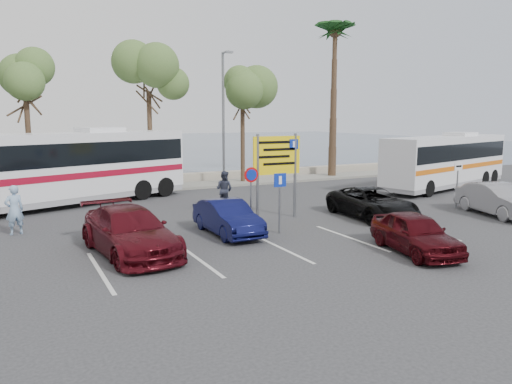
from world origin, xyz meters
name	(u,v)px	position (x,y,z in m)	size (l,w,h in m)	color
ground	(295,237)	(0.00, 0.00, 0.00)	(120.00, 120.00, 0.00)	#2E2E30
kerb_strip	(176,187)	(0.00, 14.00, 0.07)	(44.00, 2.40, 0.15)	gray
seawall	(166,179)	(0.00, 16.00, 0.30)	(48.00, 0.80, 0.60)	tan
sea	(77,147)	(0.00, 60.00, 0.01)	(140.00, 140.00, 0.00)	#3A475D
tree_left	(25,83)	(-8.00, 14.00, 6.00)	(3.20, 3.20, 7.20)	#382619
tree_mid	(148,75)	(-1.50, 14.00, 6.65)	(3.20, 3.20, 8.00)	#382619
tree_right	(242,87)	(4.50, 14.00, 6.17)	(3.20, 3.20, 7.40)	#382619
palm_tree	(335,34)	(11.50, 14.00, 9.87)	(4.80, 4.80, 11.20)	#382619
street_lamp_right	(224,112)	(3.00, 13.52, 4.60)	(0.45, 1.15, 8.01)	slate
direction_sign	(277,162)	(1.00, 3.20, 2.43)	(2.20, 0.12, 3.60)	slate
sign_no_stop	(251,187)	(-0.60, 2.38, 1.58)	(0.60, 0.08, 2.35)	slate
sign_parking	(280,194)	(-0.20, 0.79, 1.47)	(0.50, 0.07, 2.25)	slate
sign_taxi	(458,178)	(9.80, 1.49, 1.42)	(0.50, 0.07, 2.20)	slate
lane_markings	(281,247)	(-1.14, -1.00, 0.00)	(12.02, 4.20, 0.01)	silver
coach_bus_left	(68,170)	(-6.50, 10.50, 1.75)	(12.22, 6.65, 3.77)	white
coach_bus_right	(446,163)	(14.47, 6.50, 1.55)	(10.94, 4.99, 3.34)	white
car_blue	(228,217)	(-2.00, 1.50, 0.63)	(1.34, 3.84, 1.27)	#0E1245
car_maroon	(130,231)	(-5.82, 0.43, 0.73)	(2.06, 5.06, 1.47)	#530D16
car_red	(415,233)	(2.34, -3.50, 0.65)	(1.53, 3.80, 1.29)	#41090E
suv_black	(372,203)	(4.74, 1.50, 0.65)	(2.15, 4.66, 1.29)	black
car_silver_b	(498,200)	(10.00, -0.58, 0.71)	(1.50, 4.29, 1.42)	gray
pedestrian_near	(14,210)	(-9.00, 5.00, 0.92)	(0.67, 0.44, 1.84)	#8FAED0
pedestrian_far	(224,189)	(0.00, 6.50, 0.89)	(0.86, 0.67, 1.77)	#33384D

